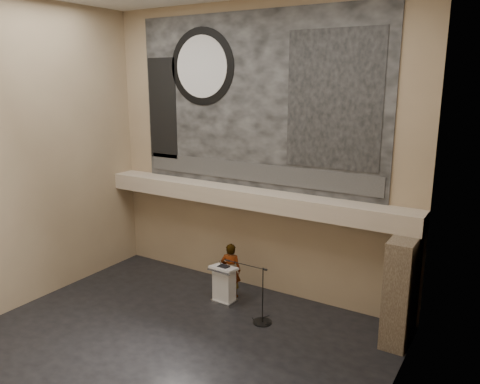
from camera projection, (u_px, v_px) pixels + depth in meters
The scene contains 19 objects.
floor at pixel (172, 345), 11.46m from camera, with size 10.00×10.00×0.00m, color black.
wall_back at pixel (254, 152), 13.77m from camera, with size 10.00×0.02×8.50m, color #897357.
wall_left at pixel (27, 156), 13.00m from camera, with size 0.02×8.00×8.50m, color #897357.
wall_right at pixel (392, 206), 7.92m from camera, with size 0.02×8.00×8.50m, color #897357.
soffit at pixel (247, 198), 13.75m from camera, with size 10.00×0.80×0.50m, color tan.
sprinkler_left at pixel (202, 200), 14.59m from camera, with size 0.04×0.04×0.06m, color #B2893D.
sprinkler_right at pixel (306, 217), 12.80m from camera, with size 0.04×0.04×0.06m, color #B2893D.
banner at pixel (254, 102), 13.40m from camera, with size 8.00×0.05×5.00m, color black.
banner_text_strip at pixel (253, 172), 13.85m from camera, with size 7.76×0.02×0.55m, color #303030.
banner_clock_rim at pixel (202, 67), 14.05m from camera, with size 2.30×2.30×0.02m, color black.
banner_clock_face at pixel (201, 67), 14.03m from camera, with size 1.84×1.84×0.02m, color silver.
banner_building_print at pixel (333, 101), 12.13m from camera, with size 2.60×0.02×3.60m, color black.
banner_brick_print at pixel (163, 109), 15.17m from camera, with size 1.10×0.02×3.20m, color black.
stone_pier at pixel (401, 290), 11.39m from camera, with size 0.60×1.40×2.70m, color #46382B.
lectern at pixel (224, 284), 13.54m from camera, with size 0.75×0.55×1.14m.
binder at pixel (224, 266), 13.39m from camera, with size 0.30×0.24×0.04m, color black.
papers at pixel (220, 266), 13.48m from camera, with size 0.23×0.32×0.01m, color silver.
speaker_person at pixel (231, 270), 13.82m from camera, with size 0.61×0.40×1.67m, color white.
mic_stand at pixel (261, 314), 12.48m from camera, with size 1.43×0.52×1.57m.
Camera 1 is at (6.80, -7.86, 6.36)m, focal length 35.00 mm.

